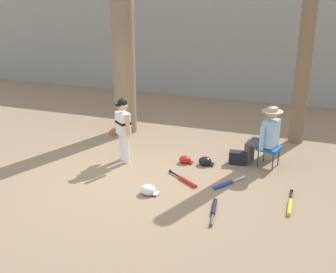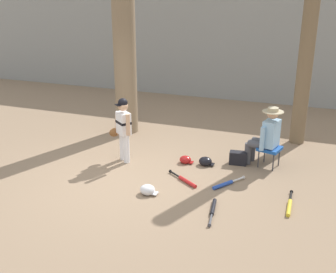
# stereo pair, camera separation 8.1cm
# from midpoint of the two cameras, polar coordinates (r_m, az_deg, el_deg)

# --- Properties ---
(ground_plane) EXTENTS (60.00, 60.00, 0.00)m
(ground_plane) POSITION_cam_midpoint_polar(r_m,az_deg,el_deg) (7.60, -6.01, -6.03)
(ground_plane) COLOR #897056
(concrete_back_wall) EXTENTS (18.00, 0.36, 3.18)m
(concrete_back_wall) POSITION_cam_midpoint_polar(r_m,az_deg,el_deg) (12.99, 6.48, 12.30)
(concrete_back_wall) COLOR gray
(concrete_back_wall) RESTS_ON ground
(tree_near_player) EXTENTS (0.80, 0.80, 6.23)m
(tree_near_player) POSITION_cam_midpoint_polar(r_m,az_deg,el_deg) (9.57, -5.93, 16.29)
(tree_near_player) COLOR #7F6B51
(tree_near_player) RESTS_ON ground
(tree_behind_spectator) EXTENTS (0.52, 0.52, 4.55)m
(tree_behind_spectator) POSITION_cam_midpoint_polar(r_m,az_deg,el_deg) (9.32, 18.81, 10.87)
(tree_behind_spectator) COLOR brown
(tree_behind_spectator) RESTS_ON ground
(young_ballplayer) EXTENTS (0.59, 0.41, 1.31)m
(young_ballplayer) POSITION_cam_midpoint_polar(r_m,az_deg,el_deg) (8.16, -5.95, 1.48)
(young_ballplayer) COLOR white
(young_ballplayer) RESTS_ON ground
(folding_stool) EXTENTS (0.49, 0.49, 0.41)m
(folding_stool) POSITION_cam_midpoint_polar(r_m,az_deg,el_deg) (8.22, 14.12, -1.72)
(folding_stool) COLOR #194C9E
(folding_stool) RESTS_ON ground
(seated_spectator) EXTENTS (0.68, 0.54, 1.20)m
(seated_spectator) POSITION_cam_midpoint_polar(r_m,az_deg,el_deg) (8.15, 13.64, 0.22)
(seated_spectator) COLOR #47474C
(seated_spectator) RESTS_ON ground
(handbag_beside_stool) EXTENTS (0.36, 0.22, 0.26)m
(handbag_beside_stool) POSITION_cam_midpoint_polar(r_m,az_deg,el_deg) (8.29, 9.93, -2.94)
(handbag_beside_stool) COLOR black
(handbag_beside_stool) RESTS_ON ground
(bat_red_barrel) EXTENTS (0.68, 0.50, 0.07)m
(bat_red_barrel) POSITION_cam_midpoint_polar(r_m,az_deg,el_deg) (7.49, 2.73, -6.09)
(bat_red_barrel) COLOR red
(bat_red_barrel) RESTS_ON ground
(bat_black_composite) EXTENTS (0.17, 0.77, 0.07)m
(bat_black_composite) POSITION_cam_midpoint_polar(r_m,az_deg,el_deg) (6.63, 6.57, -9.91)
(bat_black_composite) COLOR black
(bat_black_composite) RESTS_ON ground
(bat_yellow_trainer) EXTENTS (0.08, 0.82, 0.07)m
(bat_yellow_trainer) POSITION_cam_midpoint_polar(r_m,az_deg,el_deg) (6.96, 16.73, -9.15)
(bat_yellow_trainer) COLOR yellow
(bat_yellow_trainer) RESTS_ON ground
(bat_blue_youth) EXTENTS (0.47, 0.65, 0.07)m
(bat_blue_youth) POSITION_cam_midpoint_polar(r_m,az_deg,el_deg) (7.43, 8.22, -6.50)
(bat_blue_youth) COLOR #2347AD
(bat_blue_youth) RESTS_ON ground
(batting_helmet_red) EXTENTS (0.28, 0.21, 0.16)m
(batting_helmet_red) POSITION_cam_midpoint_polar(r_m,az_deg,el_deg) (8.25, 2.71, -3.23)
(batting_helmet_red) COLOR #A81919
(batting_helmet_red) RESTS_ON ground
(batting_helmet_white) EXTENTS (0.31, 0.24, 0.18)m
(batting_helmet_white) POSITION_cam_midpoint_polar(r_m,az_deg,el_deg) (7.07, -2.50, -7.36)
(batting_helmet_white) COLOR silver
(batting_helmet_white) RESTS_ON ground
(batting_helmet_black) EXTENTS (0.31, 0.24, 0.18)m
(batting_helmet_black) POSITION_cam_midpoint_polar(r_m,az_deg,el_deg) (8.19, 5.48, -3.44)
(batting_helmet_black) COLOR black
(batting_helmet_black) RESTS_ON ground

